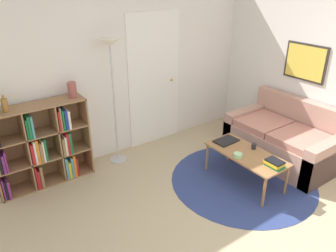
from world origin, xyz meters
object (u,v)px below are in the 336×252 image
object	(u,v)px
floor_lamp	(111,60)
coffee_table	(246,156)
cup	(254,146)
bottle_right	(5,105)
bowl	(238,155)
couch	(285,140)
vase_on_shelf	(72,90)
laptop	(226,141)
bookshelf	(40,146)

from	to	relation	value
floor_lamp	coffee_table	size ratio (longest dim) A/B	1.66
cup	bottle_right	world-z (taller)	bottle_right
bowl	bottle_right	bearing A→B (deg)	146.59
cup	couch	bearing A→B (deg)	5.07
vase_on_shelf	laptop	bearing A→B (deg)	-34.50
floor_lamp	laptop	xyz separation A→B (m)	(1.12, -1.09, -1.06)
floor_lamp	bowl	distance (m)	2.04
couch	laptop	distance (m)	1.00
bowl	floor_lamp	bearing A→B (deg)	122.37
bottle_right	laptop	bearing A→B (deg)	-24.34
bookshelf	vase_on_shelf	world-z (taller)	vase_on_shelf
laptop	cup	size ratio (longest dim) A/B	4.35
floor_lamp	couch	xyz separation A→B (m)	(2.06, -1.38, -1.21)
cup	bottle_right	distance (m)	3.09
bookshelf	couch	bearing A→B (deg)	-24.83
laptop	coffee_table	bearing A→B (deg)	-92.00
bookshelf	bowl	size ratio (longest dim) A/B	10.73
bowl	vase_on_shelf	xyz separation A→B (m)	(-1.48, 1.53, 0.73)
floor_lamp	bottle_right	size ratio (longest dim) A/B	8.88
couch	coffee_table	bearing A→B (deg)	-174.67
couch	cup	bearing A→B (deg)	-174.93
bookshelf	floor_lamp	bearing A→B (deg)	-3.35
floor_lamp	cup	distance (m)	2.19
coffee_table	vase_on_shelf	size ratio (longest dim) A/B	5.35
coffee_table	bottle_right	bearing A→B (deg)	148.68
cup	bottle_right	xyz separation A→B (m)	(-2.62, 1.48, 0.71)
bookshelf	laptop	xyz separation A→B (m)	(2.17, -1.15, -0.09)
bottle_right	vase_on_shelf	bearing A→B (deg)	1.97
couch	bowl	bearing A→B (deg)	-174.85
laptop	vase_on_shelf	bearing A→B (deg)	145.50
floor_lamp	bowl	xyz separation A→B (m)	(0.94, -1.48, -1.05)
bookshelf	vase_on_shelf	bearing A→B (deg)	-0.68
bookshelf	bowl	world-z (taller)	bookshelf
couch	laptop	bearing A→B (deg)	162.98
bottle_right	vase_on_shelf	xyz separation A→B (m)	(0.80, 0.03, 0.02)
bottle_right	coffee_table	bearing A→B (deg)	-31.32
laptop	vase_on_shelf	distance (m)	2.16
coffee_table	laptop	xyz separation A→B (m)	(0.01, 0.38, 0.05)
floor_lamp	cup	bearing A→B (deg)	-48.70
coffee_table	cup	size ratio (longest dim) A/B	14.10
cup	coffee_table	bearing A→B (deg)	-173.39
bookshelf	couch	xyz separation A→B (m)	(3.11, -1.44, -0.23)
floor_lamp	laptop	distance (m)	1.89
floor_lamp	vase_on_shelf	distance (m)	0.63
coffee_table	vase_on_shelf	xyz separation A→B (m)	(-1.65, 1.52, 0.80)
bottle_right	floor_lamp	bearing A→B (deg)	-1.17
cup	floor_lamp	bearing A→B (deg)	131.30
bookshelf	coffee_table	xyz separation A→B (m)	(2.15, -1.53, -0.14)
bowl	cup	size ratio (longest dim) A/B	1.45
couch	cup	xyz separation A→B (m)	(-0.79, -0.07, 0.18)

